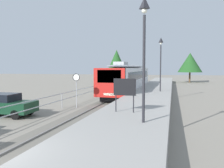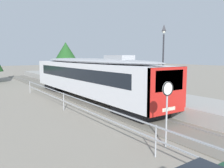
# 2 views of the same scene
# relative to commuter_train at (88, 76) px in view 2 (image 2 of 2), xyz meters

# --- Properties ---
(ground_plane) EXTENTS (160.00, 160.00, 0.00)m
(ground_plane) POSITION_rel_commuter_train_xyz_m (-3.00, -1.48, -2.14)
(ground_plane) COLOR gray
(track_rails) EXTENTS (3.20, 60.00, 0.14)m
(track_rails) POSITION_rel_commuter_train_xyz_m (0.00, -1.48, -2.11)
(track_rails) COLOR #6B665B
(track_rails) RESTS_ON ground
(commuter_train) EXTENTS (2.82, 18.52, 3.74)m
(commuter_train) POSITION_rel_commuter_train_xyz_m (0.00, 0.00, 0.00)
(commuter_train) COLOR silver
(commuter_train) RESTS_ON track_rails
(station_platform) EXTENTS (3.90, 60.00, 0.90)m
(station_platform) POSITION_rel_commuter_train_xyz_m (3.25, -1.48, -1.69)
(station_platform) COLOR #999691
(station_platform) RESTS_ON ground
(platform_lamp_mid_platform) EXTENTS (0.34, 0.34, 5.35)m
(platform_lamp_mid_platform) POSITION_rel_commuter_train_xyz_m (4.11, -4.78, 2.48)
(platform_lamp_mid_platform) COLOR #232328
(platform_lamp_mid_platform) RESTS_ON station_platform
(speed_limit_sign) EXTENTS (0.61, 0.10, 2.81)m
(speed_limit_sign) POSITION_rel_commuter_train_xyz_m (-2.23, -11.03, -0.02)
(speed_limit_sign) COLOR #9EA0A5
(speed_limit_sign) RESTS_ON ground
(carpark_fence) EXTENTS (0.06, 36.06, 1.25)m
(carpark_fence) POSITION_rel_commuter_train_xyz_m (-3.30, -11.48, -1.23)
(carpark_fence) COLOR #9EA0A5
(carpark_fence) RESTS_ON ground
(tree_behind_carpark) EXTENTS (5.31, 5.31, 6.54)m
(tree_behind_carpark) POSITION_rel_commuter_train_xyz_m (8.93, 26.05, 2.25)
(tree_behind_carpark) COLOR brown
(tree_behind_carpark) RESTS_ON ground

